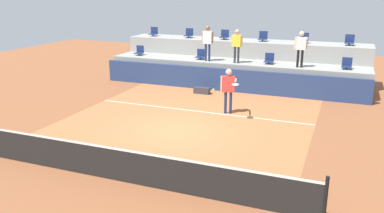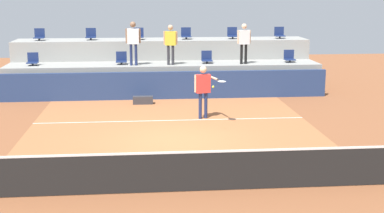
{
  "view_description": "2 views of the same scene",
  "coord_description": "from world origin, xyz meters",
  "px_view_note": "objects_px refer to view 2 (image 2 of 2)",
  "views": [
    {
      "loc": [
        5.31,
        -11.87,
        4.77
      ],
      "look_at": [
        1.03,
        -1.06,
        1.29
      ],
      "focal_mm": 36.99,
      "sensor_mm": 36.0,
      "label": 1
    },
    {
      "loc": [
        -0.87,
        -14.74,
        4.27
      ],
      "look_at": [
        0.4,
        -1.01,
        1.22
      ],
      "focal_mm": 49.58,
      "sensor_mm": 36.0,
      "label": 2
    }
  ],
  "objects_px": {
    "stadium_chair_lower_far_left": "(33,60)",
    "stadium_chair_lower_far_right": "(289,57)",
    "stadium_chair_lower_right": "(207,58)",
    "stadium_chair_upper_right": "(232,34)",
    "tennis_ball": "(213,87)",
    "tennis_player": "(204,86)",
    "stadium_chair_upper_far_left": "(39,35)",
    "stadium_chair_lower_left": "(121,59)",
    "spectator_leaning_on_rail": "(133,39)",
    "stadium_chair_upper_far_right": "(279,34)",
    "stadium_chair_upper_mid_left": "(139,35)",
    "stadium_chair_upper_mid_right": "(186,34)",
    "equipment_bag": "(143,100)",
    "spectator_in_white": "(244,40)",
    "stadium_chair_upper_left": "(91,35)",
    "spectator_in_grey": "(171,41)"
  },
  "relations": [
    {
      "from": "stadium_chair_lower_far_left",
      "to": "stadium_chair_lower_far_right",
      "type": "bearing_deg",
      "value": 0.0
    },
    {
      "from": "stadium_chair_lower_right",
      "to": "stadium_chair_upper_right",
      "type": "height_order",
      "value": "stadium_chair_upper_right"
    },
    {
      "from": "stadium_chair_lower_far_right",
      "to": "tennis_ball",
      "type": "relative_size",
      "value": 7.65
    },
    {
      "from": "stadium_chair_lower_far_right",
      "to": "tennis_player",
      "type": "height_order",
      "value": "tennis_player"
    },
    {
      "from": "stadium_chair_upper_far_left",
      "to": "stadium_chair_lower_right",
      "type": "bearing_deg",
      "value": -14.1
    },
    {
      "from": "stadium_chair_lower_left",
      "to": "spectator_leaning_on_rail",
      "type": "distance_m",
      "value": 1.08
    },
    {
      "from": "stadium_chair_upper_far_right",
      "to": "tennis_ball",
      "type": "xyz_separation_m",
      "value": [
        -4.16,
        -8.48,
        -0.85
      ]
    },
    {
      "from": "stadium_chair_upper_mid_left",
      "to": "stadium_chair_upper_mid_right",
      "type": "bearing_deg",
      "value": 0.0
    },
    {
      "from": "tennis_ball",
      "to": "equipment_bag",
      "type": "distance_m",
      "value": 5.19
    },
    {
      "from": "stadium_chair_lower_far_right",
      "to": "equipment_bag",
      "type": "relative_size",
      "value": 0.68
    },
    {
      "from": "stadium_chair_upper_mid_right",
      "to": "spectator_in_white",
      "type": "xyz_separation_m",
      "value": [
        2.21,
        -2.18,
        -0.06
      ]
    },
    {
      "from": "stadium_chair_lower_left",
      "to": "tennis_player",
      "type": "height_order",
      "value": "tennis_player"
    },
    {
      "from": "stadium_chair_lower_left",
      "to": "stadium_chair_upper_far_right",
      "type": "relative_size",
      "value": 1.0
    },
    {
      "from": "stadium_chair_lower_right",
      "to": "stadium_chair_upper_left",
      "type": "bearing_deg",
      "value": 159.99
    },
    {
      "from": "tennis_ball",
      "to": "stadium_chair_upper_far_right",
      "type": "bearing_deg",
      "value": 63.89
    },
    {
      "from": "stadium_chair_lower_left",
      "to": "stadium_chair_upper_left",
      "type": "xyz_separation_m",
      "value": [
        -1.38,
        1.8,
        0.85
      ]
    },
    {
      "from": "stadium_chair_lower_right",
      "to": "spectator_in_white",
      "type": "relative_size",
      "value": 0.31
    },
    {
      "from": "stadium_chair_lower_right",
      "to": "stadium_chair_lower_far_right",
      "type": "xyz_separation_m",
      "value": [
        3.54,
        0.0,
        0.0
      ]
    },
    {
      "from": "stadium_chair_upper_left",
      "to": "spectator_leaning_on_rail",
      "type": "height_order",
      "value": "spectator_leaning_on_rail"
    },
    {
      "from": "stadium_chair_upper_far_right",
      "to": "spectator_in_white",
      "type": "height_order",
      "value": "spectator_in_white"
    },
    {
      "from": "stadium_chair_upper_left",
      "to": "stadium_chair_upper_right",
      "type": "relative_size",
      "value": 1.0
    },
    {
      "from": "stadium_chair_lower_left",
      "to": "stadium_chair_upper_left",
      "type": "relative_size",
      "value": 1.0
    },
    {
      "from": "stadium_chair_upper_mid_right",
      "to": "stadium_chair_lower_right",
      "type": "bearing_deg",
      "value": -68.07
    },
    {
      "from": "stadium_chair_upper_far_left",
      "to": "stadium_chair_upper_mid_left",
      "type": "height_order",
      "value": "same"
    },
    {
      "from": "equipment_bag",
      "to": "stadium_chair_lower_left",
      "type": "bearing_deg",
      "value": 112.09
    },
    {
      "from": "stadium_chair_lower_right",
      "to": "stadium_chair_lower_far_right",
      "type": "height_order",
      "value": "same"
    },
    {
      "from": "stadium_chair_upper_far_right",
      "to": "stadium_chair_lower_left",
      "type": "bearing_deg",
      "value": -165.78
    },
    {
      "from": "stadium_chair_upper_mid_right",
      "to": "stadium_chair_upper_far_right",
      "type": "distance_m",
      "value": 4.27
    },
    {
      "from": "tennis_ball",
      "to": "stadium_chair_upper_left",
      "type": "bearing_deg",
      "value": 117.04
    },
    {
      "from": "stadium_chair_upper_mid_left",
      "to": "stadium_chair_lower_right",
      "type": "bearing_deg",
      "value": -32.35
    },
    {
      "from": "stadium_chair_upper_mid_right",
      "to": "stadium_chair_upper_far_right",
      "type": "height_order",
      "value": "same"
    },
    {
      "from": "stadium_chair_lower_far_left",
      "to": "stadium_chair_upper_mid_left",
      "type": "height_order",
      "value": "stadium_chair_upper_mid_left"
    },
    {
      "from": "stadium_chair_upper_mid_left",
      "to": "stadium_chair_upper_mid_right",
      "type": "xyz_separation_m",
      "value": [
        2.12,
        0.0,
        0.0
      ]
    },
    {
      "from": "stadium_chair_upper_mid_left",
      "to": "stadium_chair_upper_far_right",
      "type": "distance_m",
      "value": 6.39
    },
    {
      "from": "spectator_in_grey",
      "to": "stadium_chair_lower_left",
      "type": "bearing_deg",
      "value": 169.25
    },
    {
      "from": "stadium_chair_upper_far_left",
      "to": "spectator_in_grey",
      "type": "bearing_deg",
      "value": -21.21
    },
    {
      "from": "stadium_chair_upper_far_right",
      "to": "spectator_in_grey",
      "type": "distance_m",
      "value": 5.53
    },
    {
      "from": "stadium_chair_upper_far_right",
      "to": "spectator_in_grey",
      "type": "height_order",
      "value": "spectator_in_grey"
    },
    {
      "from": "stadium_chair_upper_mid_left",
      "to": "spectator_in_grey",
      "type": "bearing_deg",
      "value": -59.16
    },
    {
      "from": "stadium_chair_lower_right",
      "to": "stadium_chair_lower_left",
      "type": "bearing_deg",
      "value": 180.0
    },
    {
      "from": "stadium_chair_upper_mid_left",
      "to": "tennis_player",
      "type": "height_order",
      "value": "stadium_chair_upper_mid_left"
    },
    {
      "from": "stadium_chair_lower_left",
      "to": "tennis_player",
      "type": "distance_m",
      "value": 5.49
    },
    {
      "from": "stadium_chair_lower_left",
      "to": "stadium_chair_upper_far_left",
      "type": "relative_size",
      "value": 1.0
    },
    {
      "from": "stadium_chair_upper_right",
      "to": "tennis_ball",
      "type": "relative_size",
      "value": 7.65
    },
    {
      "from": "stadium_chair_lower_far_left",
      "to": "stadium_chair_upper_far_left",
      "type": "height_order",
      "value": "stadium_chair_upper_far_left"
    },
    {
      "from": "stadium_chair_lower_left",
      "to": "spectator_in_grey",
      "type": "bearing_deg",
      "value": -10.75
    },
    {
      "from": "tennis_player",
      "to": "spectator_leaning_on_rail",
      "type": "distance_m",
      "value": 5.04
    },
    {
      "from": "stadium_chair_upper_right",
      "to": "spectator_leaning_on_rail",
      "type": "xyz_separation_m",
      "value": [
        -4.42,
        -2.18,
        0.01
      ]
    },
    {
      "from": "stadium_chair_lower_right",
      "to": "stadium_chair_upper_far_right",
      "type": "bearing_deg",
      "value": 26.92
    },
    {
      "from": "stadium_chair_upper_mid_right",
      "to": "stadium_chair_lower_left",
      "type": "bearing_deg",
      "value": -147.59
    }
  ]
}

